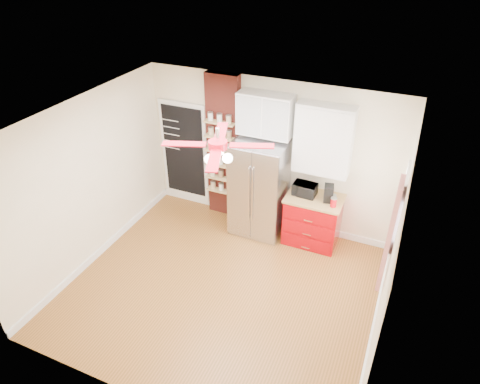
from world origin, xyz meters
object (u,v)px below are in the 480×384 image
at_px(pantry_jar_oats, 210,145).
at_px(coffee_maker, 329,193).
at_px(ceiling_fan, 218,145).
at_px(fridge, 259,188).
at_px(canister_left, 334,203).
at_px(red_cabinet, 312,220).
at_px(toaster_oven, 305,189).

bearing_deg(pantry_jar_oats, coffee_maker, -2.24).
xyz_separation_m(ceiling_fan, pantry_jar_oats, (-1.05, 1.77, -0.98)).
xyz_separation_m(coffee_maker, pantry_jar_oats, (-2.18, 0.09, 0.40)).
height_order(fridge, pantry_jar_oats, fridge).
bearing_deg(canister_left, ceiling_fan, -129.18).
bearing_deg(ceiling_fan, coffee_maker, 55.99).
xyz_separation_m(fridge, red_cabinet, (0.97, 0.05, -0.42)).
distance_m(fridge, toaster_oven, 0.80).
xyz_separation_m(red_cabinet, pantry_jar_oats, (-1.97, 0.09, 0.99)).
bearing_deg(red_cabinet, coffee_maker, 0.28).
bearing_deg(ceiling_fan, pantry_jar_oats, 120.63).
xyz_separation_m(fridge, canister_left, (1.31, -0.09, 0.10)).
relative_size(toaster_oven, coffee_maker, 1.38).
bearing_deg(pantry_jar_oats, toaster_oven, -2.31).
bearing_deg(red_cabinet, toaster_oven, 175.46).
bearing_deg(toaster_oven, coffee_maker, 0.80).
relative_size(ceiling_fan, toaster_oven, 3.64).
xyz_separation_m(toaster_oven, canister_left, (0.52, -0.15, -0.03)).
relative_size(fridge, ceiling_fan, 1.25).
height_order(canister_left, pantry_jar_oats, pantry_jar_oats).
height_order(toaster_oven, canister_left, toaster_oven).
distance_m(coffee_maker, canister_left, 0.20).
bearing_deg(coffee_maker, red_cabinet, 167.98).
distance_m(red_cabinet, pantry_jar_oats, 2.20).
bearing_deg(pantry_jar_oats, canister_left, -5.60).
bearing_deg(canister_left, pantry_jar_oats, 174.40).
relative_size(red_cabinet, ceiling_fan, 0.67).
distance_m(toaster_oven, coffee_maker, 0.40).
bearing_deg(toaster_oven, red_cabinet, -1.77).
xyz_separation_m(red_cabinet, coffee_maker, (0.21, 0.00, 0.59)).
bearing_deg(fridge, ceiling_fan, -88.24).
bearing_deg(coffee_maker, ceiling_fan, -136.31).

